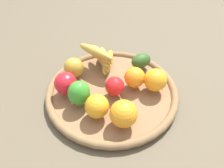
{
  "coord_description": "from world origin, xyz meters",
  "views": [
    {
      "loc": [
        -0.45,
        -0.32,
        0.57
      ],
      "look_at": [
        0.0,
        0.0,
        0.05
      ],
      "focal_mm": 35.75,
      "sensor_mm": 36.0,
      "label": 1
    }
  ],
  "objects_px": {
    "avocado": "(141,61)",
    "orange_0": "(124,114)",
    "apple_0": "(66,83)",
    "apple_2": "(115,86)",
    "orange_2": "(97,106)",
    "orange_3": "(135,77)",
    "bell_pepper": "(79,93)",
    "orange_1": "(155,80)",
    "apple_1": "(74,68)",
    "banana_bunch": "(101,57)"
  },
  "relations": [
    {
      "from": "avocado",
      "to": "orange_0",
      "type": "relative_size",
      "value": 0.97
    },
    {
      "from": "apple_0",
      "to": "orange_2",
      "type": "relative_size",
      "value": 1.03
    },
    {
      "from": "orange_3",
      "to": "bell_pepper",
      "type": "height_order",
      "value": "bell_pepper"
    },
    {
      "from": "orange_0",
      "to": "orange_1",
      "type": "distance_m",
      "value": 0.18
    },
    {
      "from": "bell_pepper",
      "to": "orange_1",
      "type": "height_order",
      "value": "bell_pepper"
    },
    {
      "from": "apple_1",
      "to": "orange_2",
      "type": "relative_size",
      "value": 0.97
    },
    {
      "from": "bell_pepper",
      "to": "orange_2",
      "type": "bearing_deg",
      "value": 97.97
    },
    {
      "from": "banana_bunch",
      "to": "apple_1",
      "type": "bearing_deg",
      "value": 153.12
    },
    {
      "from": "apple_2",
      "to": "orange_1",
      "type": "xyz_separation_m",
      "value": [
        0.1,
        -0.1,
        0.01
      ]
    },
    {
      "from": "apple_1",
      "to": "orange_3",
      "type": "bearing_deg",
      "value": -68.69
    },
    {
      "from": "apple_2",
      "to": "apple_1",
      "type": "bearing_deg",
      "value": 92.82
    },
    {
      "from": "banana_bunch",
      "to": "orange_2",
      "type": "bearing_deg",
      "value": -146.07
    },
    {
      "from": "apple_2",
      "to": "apple_0",
      "type": "height_order",
      "value": "apple_0"
    },
    {
      "from": "avocado",
      "to": "apple_2",
      "type": "distance_m",
      "value": 0.18
    },
    {
      "from": "bell_pepper",
      "to": "orange_1",
      "type": "relative_size",
      "value": 1.09
    },
    {
      "from": "orange_1",
      "to": "apple_0",
      "type": "distance_m",
      "value": 0.3
    },
    {
      "from": "orange_1",
      "to": "avocado",
      "type": "bearing_deg",
      "value": 51.56
    },
    {
      "from": "bell_pepper",
      "to": "orange_0",
      "type": "bearing_deg",
      "value": 107.31
    },
    {
      "from": "apple_2",
      "to": "apple_1",
      "type": "xyz_separation_m",
      "value": [
        -0.01,
        0.17,
        0.0
      ]
    },
    {
      "from": "apple_2",
      "to": "orange_2",
      "type": "height_order",
      "value": "orange_2"
    },
    {
      "from": "avocado",
      "to": "orange_2",
      "type": "height_order",
      "value": "orange_2"
    },
    {
      "from": "apple_0",
      "to": "orange_2",
      "type": "height_order",
      "value": "apple_0"
    },
    {
      "from": "orange_1",
      "to": "apple_1",
      "type": "bearing_deg",
      "value": 111.3
    },
    {
      "from": "banana_bunch",
      "to": "apple_0",
      "type": "distance_m",
      "value": 0.18
    },
    {
      "from": "avocado",
      "to": "orange_3",
      "type": "relative_size",
      "value": 1.11
    },
    {
      "from": "orange_3",
      "to": "orange_2",
      "type": "bearing_deg",
      "value": 172.17
    },
    {
      "from": "apple_2",
      "to": "apple_1",
      "type": "height_order",
      "value": "apple_1"
    },
    {
      "from": "banana_bunch",
      "to": "apple_0",
      "type": "relative_size",
      "value": 2.06
    },
    {
      "from": "orange_2",
      "to": "banana_bunch",
      "type": "bearing_deg",
      "value": 33.93
    },
    {
      "from": "apple_2",
      "to": "orange_2",
      "type": "relative_size",
      "value": 0.88
    },
    {
      "from": "orange_1",
      "to": "apple_1",
      "type": "height_order",
      "value": "orange_1"
    },
    {
      "from": "orange_1",
      "to": "apple_0",
      "type": "relative_size",
      "value": 1.02
    },
    {
      "from": "apple_2",
      "to": "orange_0",
      "type": "relative_size",
      "value": 0.79
    },
    {
      "from": "avocado",
      "to": "banana_bunch",
      "type": "distance_m",
      "value": 0.15
    },
    {
      "from": "apple_1",
      "to": "orange_2",
      "type": "xyz_separation_m",
      "value": [
        -0.1,
        -0.18,
        0.0
      ]
    },
    {
      "from": "orange_0",
      "to": "bell_pepper",
      "type": "bearing_deg",
      "value": 94.38
    },
    {
      "from": "avocado",
      "to": "orange_0",
      "type": "xyz_separation_m",
      "value": [
        -0.26,
        -0.09,
        0.01
      ]
    },
    {
      "from": "apple_2",
      "to": "bell_pepper",
      "type": "relative_size",
      "value": 0.76
    },
    {
      "from": "orange_1",
      "to": "orange_2",
      "type": "distance_m",
      "value": 0.22
    },
    {
      "from": "bell_pepper",
      "to": "apple_0",
      "type": "xyz_separation_m",
      "value": [
        0.01,
        0.07,
        -0.0
      ]
    },
    {
      "from": "orange_0",
      "to": "bell_pepper",
      "type": "distance_m",
      "value": 0.16
    },
    {
      "from": "apple_2",
      "to": "bell_pepper",
      "type": "height_order",
      "value": "bell_pepper"
    },
    {
      "from": "orange_1",
      "to": "orange_2",
      "type": "height_order",
      "value": "orange_1"
    },
    {
      "from": "avocado",
      "to": "apple_0",
      "type": "height_order",
      "value": "apple_0"
    },
    {
      "from": "avocado",
      "to": "banana_bunch",
      "type": "relative_size",
      "value": 0.51
    },
    {
      "from": "avocado",
      "to": "orange_2",
      "type": "relative_size",
      "value": 1.08
    },
    {
      "from": "avocado",
      "to": "bell_pepper",
      "type": "height_order",
      "value": "bell_pepper"
    },
    {
      "from": "avocado",
      "to": "orange_1",
      "type": "distance_m",
      "value": 0.13
    },
    {
      "from": "orange_1",
      "to": "bell_pepper",
      "type": "bearing_deg",
      "value": 139.8
    },
    {
      "from": "apple_2",
      "to": "apple_0",
      "type": "bearing_deg",
      "value": 122.62
    }
  ]
}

